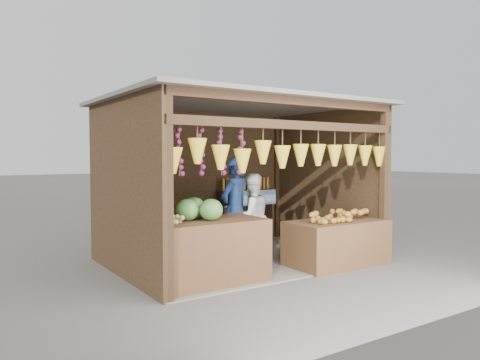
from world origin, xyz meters
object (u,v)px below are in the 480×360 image
Objects in this scene: man_standing at (235,211)px; woman_standing at (251,217)px; counter_left at (209,252)px; counter_right at (337,243)px; vendor_seated at (148,223)px.

man_standing is 0.39m from woman_standing.
counter_left is 1.04× the size of woman_standing.
counter_right is 1.74× the size of vendor_seated.
vendor_seated is (-1.75, 0.23, 0.02)m from woman_standing.
woman_standing is (1.29, 0.84, 0.29)m from counter_left.
man_standing is at bearing 40.69° from counter_left.
vendor_seated is (-2.74, 1.24, 0.39)m from counter_right.
man_standing is (-1.35, 0.97, 0.52)m from counter_right.
counter_left is at bearing 150.12° from vendor_seated.
counter_left is 1.21m from vendor_seated.
man_standing is 1.84× the size of vendor_seated.
vendor_seated is (-1.39, 0.27, -0.12)m from man_standing.
counter_right is at bearing 122.38° from man_standing.
woman_standing is 1.77m from vendor_seated.
vendor_seated is at bearing -2.70° from woman_standing.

